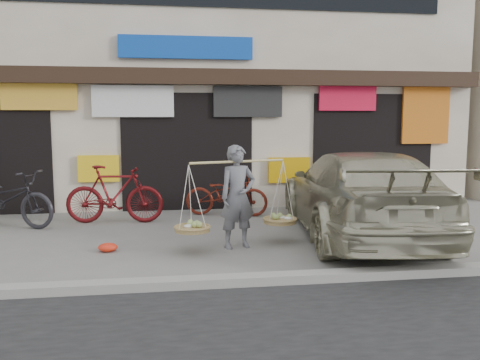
{
  "coord_description": "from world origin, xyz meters",
  "views": [
    {
      "loc": [
        -0.52,
        -8.26,
        2.15
      ],
      "look_at": [
        0.84,
        0.9,
        1.0
      ],
      "focal_mm": 38.0,
      "sensor_mm": 36.0,
      "label": 1
    }
  ],
  "objects": [
    {
      "name": "shophouse_block",
      "position": [
        -0.0,
        6.42,
        3.45
      ],
      "size": [
        14.0,
        6.32,
        7.0
      ],
      "color": "beige",
      "rests_on": "ground"
    },
    {
      "name": "red_bag",
      "position": [
        -1.46,
        -0.08,
        0.07
      ],
      "size": [
        0.31,
        0.25,
        0.14
      ],
      "primitive_type": "ellipsoid",
      "color": "red",
      "rests_on": "ground"
    },
    {
      "name": "bike_2",
      "position": [
        0.8,
        2.63,
        0.48
      ],
      "size": [
        1.92,
        1.13,
        0.95
      ],
      "primitive_type": "imported",
      "rotation": [
        0.0,
        0.0,
        1.27
      ],
      "color": "#5A1A0F",
      "rests_on": "ground"
    },
    {
      "name": "bike_1",
      "position": [
        -1.55,
        2.19,
        0.59
      ],
      "size": [
        2.02,
        0.76,
        1.18
      ],
      "primitive_type": "imported",
      "rotation": [
        0.0,
        0.0,
        1.47
      ],
      "color": "#5C0F12",
      "rests_on": "ground"
    },
    {
      "name": "kerb",
      "position": [
        0.0,
        -2.0,
        0.06
      ],
      "size": [
        70.0,
        0.25,
        0.12
      ],
      "primitive_type": "cube",
      "color": "gray",
      "rests_on": "ground"
    },
    {
      "name": "suv",
      "position": [
        2.93,
        0.39,
        0.78
      ],
      "size": [
        2.75,
        5.56,
        1.55
      ],
      "rotation": [
        0.0,
        0.0,
        3.03
      ],
      "color": "#BDB898",
      "rests_on": "ground"
    },
    {
      "name": "street_vendor",
      "position": [
        0.65,
        -0.12,
        0.79
      ],
      "size": [
        2.08,
        0.98,
        1.7
      ],
      "rotation": [
        0.0,
        0.0,
        0.27
      ],
      "color": "slate",
      "rests_on": "ground"
    },
    {
      "name": "ground",
      "position": [
        0.0,
        0.0,
        0.0
      ],
      "size": [
        70.0,
        70.0,
        0.0
      ],
      "primitive_type": "plane",
      "color": "gray",
      "rests_on": "ground"
    },
    {
      "name": "bike_0",
      "position": [
        -3.61,
        2.12,
        0.56
      ],
      "size": [
        2.25,
        1.55,
        1.12
      ],
      "primitive_type": "imported",
      "rotation": [
        0.0,
        0.0,
        1.15
      ],
      "color": "#28272C",
      "rests_on": "ground"
    }
  ]
}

